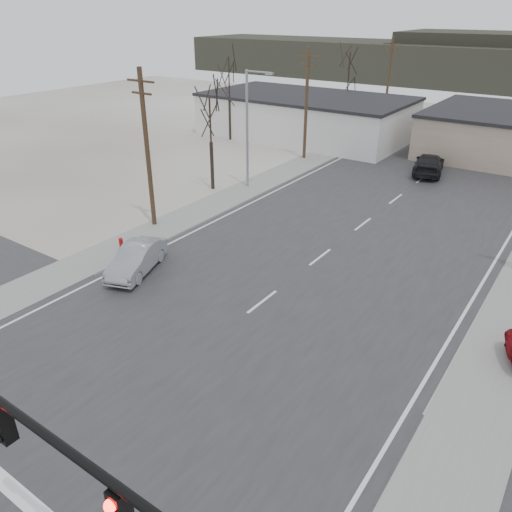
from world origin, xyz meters
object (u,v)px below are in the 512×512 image
Objects in this scene: fire_hydrant at (121,244)px; sedan_crossing at (136,259)px; car_far_a at (429,164)px; car_far_b at (489,113)px.

sedan_crossing reaches higher than fire_hydrant.
car_far_b is (-1.19, 28.52, -0.18)m from car_far_a.
sedan_crossing is at bearing -25.31° from fire_hydrant.
fire_hydrant is 55.11m from car_far_b.
fire_hydrant is 0.19× the size of sedan_crossing.
sedan_crossing is 1.21× the size of car_far_b.
car_far_a is (7.32, 27.18, 0.07)m from sedan_crossing.
sedan_crossing is at bearing 62.00° from car_far_a.
car_far_a is (10.10, 25.87, 0.43)m from fire_hydrant.
fire_hydrant is at bearing 55.74° from car_far_a.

